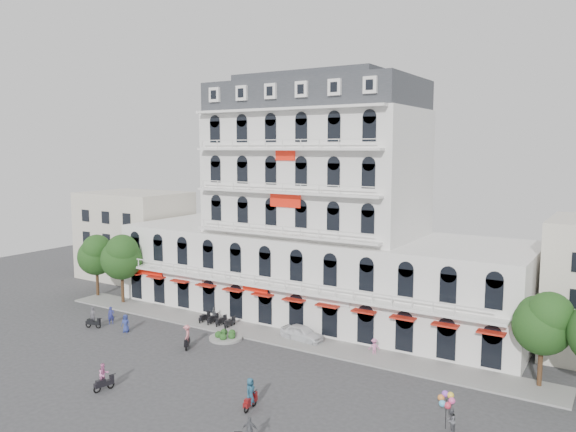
# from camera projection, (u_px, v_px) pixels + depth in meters

# --- Properties ---
(ground) EXTENTS (120.00, 120.00, 0.00)m
(ground) POSITION_uv_depth(u_px,v_px,m) (210.00, 366.00, 46.82)
(ground) COLOR #38383A
(ground) RESTS_ON ground
(sidewalk) EXTENTS (53.00, 4.00, 0.16)m
(sidewalk) POSITION_uv_depth(u_px,v_px,m) (270.00, 335.00, 54.40)
(sidewalk) COLOR gray
(sidewalk) RESTS_ON ground
(main_building) EXTENTS (45.00, 15.00, 25.80)m
(main_building) POSITION_uv_depth(u_px,v_px,m) (315.00, 224.00, 60.79)
(main_building) COLOR silver
(main_building) RESTS_ON ground
(flank_building_west) EXTENTS (14.00, 10.00, 12.00)m
(flank_building_west) POSITION_uv_depth(u_px,v_px,m) (135.00, 235.00, 78.67)
(flank_building_west) COLOR beige
(flank_building_west) RESTS_ON ground
(traffic_island) EXTENTS (3.20, 3.20, 1.60)m
(traffic_island) POSITION_uv_depth(u_px,v_px,m) (226.00, 337.00, 53.42)
(traffic_island) COLOR gray
(traffic_island) RESTS_ON ground
(parked_scooter_row) EXTENTS (4.40, 1.80, 1.10)m
(parked_scooter_row) POSITION_uv_depth(u_px,v_px,m) (217.00, 326.00, 57.56)
(parked_scooter_row) COLOR black
(parked_scooter_row) RESTS_ON ground
(tree_west_outer) EXTENTS (4.50, 4.48, 7.76)m
(tree_west_outer) POSITION_uv_depth(u_px,v_px,m) (96.00, 254.00, 68.17)
(tree_west_outer) COLOR #382314
(tree_west_outer) RESTS_ON ground
(tree_west_inner) EXTENTS (4.76, 4.76, 8.25)m
(tree_west_inner) POSITION_uv_depth(u_px,v_px,m) (122.00, 256.00, 65.09)
(tree_west_inner) COLOR #382314
(tree_west_inner) RESTS_ON ground
(tree_east_inner) EXTENTS (4.40, 4.37, 7.57)m
(tree_east_inner) POSITION_uv_depth(u_px,v_px,m) (543.00, 321.00, 42.01)
(tree_east_inner) COLOR #382314
(tree_east_inner) RESTS_ON ground
(parked_car) EXTENTS (4.53, 2.21, 1.49)m
(parked_car) POSITION_uv_depth(u_px,v_px,m) (302.00, 333.00, 52.98)
(parked_car) COLOR white
(parked_car) RESTS_ON ground
(rider_west) EXTENTS (1.64, 0.84, 2.19)m
(rider_west) POSITION_uv_depth(u_px,v_px,m) (93.00, 318.00, 56.67)
(rider_west) COLOR black
(rider_west) RESTS_ON ground
(rider_southwest) EXTENTS (0.79, 1.69, 2.14)m
(rider_southwest) POSITION_uv_depth(u_px,v_px,m) (104.00, 377.00, 41.98)
(rider_southwest) COLOR black
(rider_southwest) RESTS_ON ground
(rider_east) EXTENTS (0.67, 1.70, 2.29)m
(rider_east) POSITION_uv_depth(u_px,v_px,m) (250.00, 393.00, 38.95)
(rider_east) COLOR maroon
(rider_east) RESTS_ON ground
(rider_center) EXTENTS (1.17, 1.49, 2.23)m
(rider_center) POSITION_uv_depth(u_px,v_px,m) (187.00, 336.00, 50.81)
(rider_center) COLOR black
(rider_center) RESTS_ON ground
(pedestrian_left) EXTENTS (1.02, 0.84, 1.80)m
(pedestrian_left) POSITION_uv_depth(u_px,v_px,m) (126.00, 323.00, 55.37)
(pedestrian_left) COLOR navy
(pedestrian_left) RESTS_ON ground
(pedestrian_mid) EXTENTS (1.03, 0.76, 1.63)m
(pedestrian_mid) POSITION_uv_depth(u_px,v_px,m) (214.00, 315.00, 58.55)
(pedestrian_mid) COLOR #525459
(pedestrian_mid) RESTS_ON ground
(pedestrian_right) EXTENTS (1.15, 0.97, 1.55)m
(pedestrian_right) POSITION_uv_depth(u_px,v_px,m) (374.00, 347.00, 49.13)
(pedestrian_right) COLOR #CF6DA0
(pedestrian_right) RESTS_ON ground
(pedestrian_far) EXTENTS (0.73, 0.79, 1.81)m
(pedestrian_far) POSITION_uv_depth(u_px,v_px,m) (111.00, 315.00, 58.00)
(pedestrian_far) COLOR navy
(pedestrian_far) RESTS_ON ground
(balloon_vendor) EXTENTS (1.29, 1.23, 2.45)m
(balloon_vendor) POSITION_uv_depth(u_px,v_px,m) (449.00, 412.00, 35.94)
(balloon_vendor) COLOR #56585E
(balloon_vendor) RESTS_ON ground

